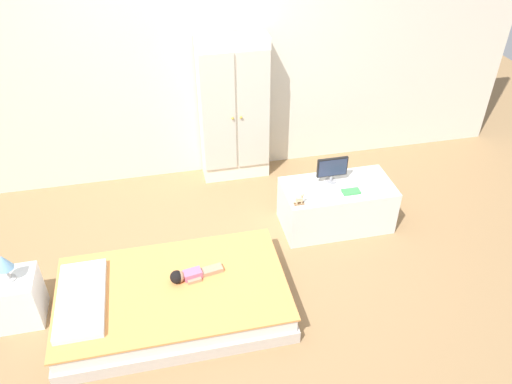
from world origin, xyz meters
The scene contains 12 objects.
ground_plane centered at (0.00, 0.00, -0.01)m, with size 10.00×10.00×0.02m, color #99754C.
back_wall centered at (0.00, 1.57, 1.35)m, with size 6.40×0.05×2.70m, color silver.
bed centered at (-0.44, -0.27, 0.12)m, with size 1.64×0.97×0.24m.
pillow centered at (-1.06, -0.27, 0.26)m, with size 0.32×0.70×0.05m, color silver.
doll centered at (-0.32, -0.22, 0.28)m, with size 0.39×0.15×0.10m.
nightstand centered at (-1.51, -0.11, 0.19)m, with size 0.31×0.31×0.39m, color white.
table_lamp centered at (-1.51, -0.11, 0.54)m, with size 0.11×0.11×0.22m.
wardrobe centered at (0.33, 1.40, 0.71)m, with size 0.65×0.28×1.43m.
tv_stand centered at (1.05, 0.42, 0.21)m, with size 0.95×0.48×0.41m, color silver.
tv_monitor centered at (1.01, 0.50, 0.55)m, with size 0.27×0.10×0.23m.
rocking_horse_toy centered at (0.65, 0.25, 0.46)m, with size 0.09×0.04×0.11m.
book_green centered at (1.12, 0.31, 0.42)m, with size 0.15×0.08×0.02m, color #429E51.
Camera 1 is at (-0.38, -2.83, 2.90)m, focal length 35.27 mm.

